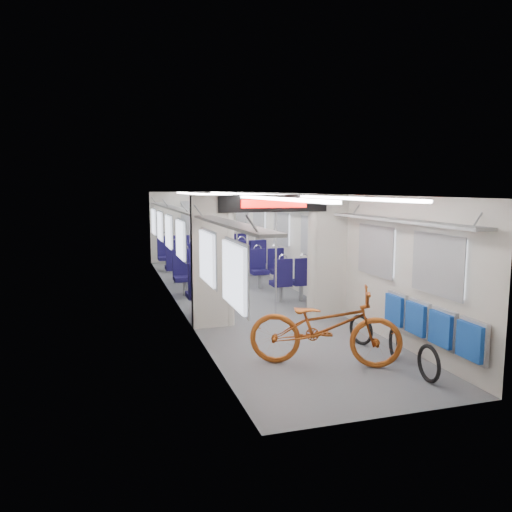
# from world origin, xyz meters

# --- Properties ---
(carriage) EXTENTS (12.00, 12.02, 2.31)m
(carriage) POSITION_xyz_m (0.00, -0.27, 1.50)
(carriage) COLOR #515456
(carriage) RESTS_ON ground
(bicycle) EXTENTS (2.18, 1.53, 1.09)m
(bicycle) POSITION_xyz_m (-0.02, -4.35, 0.54)
(bicycle) COLOR #9F4917
(bicycle) RESTS_ON ground
(flip_bench) EXTENTS (0.12, 2.12, 0.53)m
(flip_bench) POSITION_xyz_m (1.35, -4.75, 0.58)
(flip_bench) COLOR gray
(flip_bench) RESTS_ON carriage
(bike_hoop_a) EXTENTS (0.08, 0.49, 0.48)m
(bike_hoop_a) POSITION_xyz_m (0.96, -5.30, 0.22)
(bike_hoop_a) COLOR black
(bike_hoop_a) RESTS_ON ground
(bike_hoop_b) EXTENTS (0.18, 0.45, 0.45)m
(bike_hoop_b) POSITION_xyz_m (1.04, -4.39, 0.20)
(bike_hoop_b) COLOR black
(bike_hoop_b) RESTS_ON ground
(bike_hoop_c) EXTENTS (0.19, 0.47, 0.48)m
(bike_hoop_c) POSITION_xyz_m (0.89, -3.70, 0.21)
(bike_hoop_c) COLOR black
(bike_hoop_c) RESTS_ON ground
(seat_bay_near_left) EXTENTS (0.96, 2.30, 1.17)m
(seat_bay_near_left) POSITION_xyz_m (-0.94, -0.27, 0.57)
(seat_bay_near_left) COLOR #110C37
(seat_bay_near_left) RESTS_ON ground
(seat_bay_near_right) EXTENTS (0.88, 1.91, 1.05)m
(seat_bay_near_right) POSITION_xyz_m (0.94, 0.23, 0.52)
(seat_bay_near_right) COLOR #110C37
(seat_bay_near_right) RESTS_ON ground
(seat_bay_far_left) EXTENTS (0.95, 2.26, 1.16)m
(seat_bay_far_left) POSITION_xyz_m (-0.93, 3.17, 0.57)
(seat_bay_far_left) COLOR #110C37
(seat_bay_far_left) RESTS_ON ground
(seat_bay_far_right) EXTENTS (0.92, 2.13, 1.12)m
(seat_bay_far_right) POSITION_xyz_m (0.93, 3.64, 0.55)
(seat_bay_far_right) COLOR #110C37
(seat_bay_far_right) RESTS_ON ground
(stanchion_near_left) EXTENTS (0.04, 0.04, 2.30)m
(stanchion_near_left) POSITION_xyz_m (-0.24, -1.26, 1.15)
(stanchion_near_left) COLOR silver
(stanchion_near_left) RESTS_ON ground
(stanchion_near_right) EXTENTS (0.04, 0.04, 2.30)m
(stanchion_near_right) POSITION_xyz_m (0.26, -1.47, 1.15)
(stanchion_near_right) COLOR silver
(stanchion_near_right) RESTS_ON ground
(stanchion_far_left) EXTENTS (0.04, 0.04, 2.30)m
(stanchion_far_left) POSITION_xyz_m (-0.29, 2.04, 1.15)
(stanchion_far_left) COLOR silver
(stanchion_far_left) RESTS_ON ground
(stanchion_far_right) EXTENTS (0.04, 0.04, 2.30)m
(stanchion_far_right) POSITION_xyz_m (0.42, 2.06, 1.15)
(stanchion_far_right) COLOR silver
(stanchion_far_right) RESTS_ON ground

